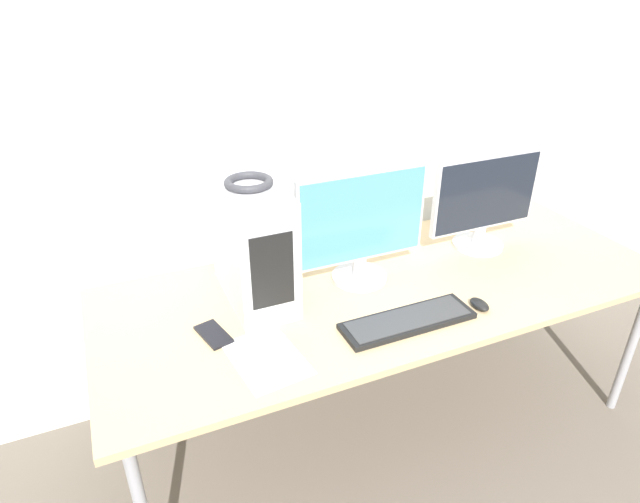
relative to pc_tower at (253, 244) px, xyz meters
name	(u,v)px	position (x,y,z in m)	size (l,w,h in m)	color
ground_plane	(435,497)	(0.52, -0.58, -0.98)	(14.00, 14.00, 0.00)	#665B51
wall_back	(332,101)	(0.52, 0.45, 0.38)	(8.00, 0.07, 2.70)	silver
desk	(390,292)	(0.52, -0.13, -0.27)	(2.29, 0.89, 0.75)	tan
pc_tower	(253,244)	(0.00, 0.00, 0.00)	(0.21, 0.44, 0.45)	silver
headphones	(249,182)	(0.00, 0.00, 0.24)	(0.17, 0.17, 0.03)	#333338
monitor_main	(361,226)	(0.42, -0.05, 0.01)	(0.54, 0.22, 0.46)	#B7B7BC
monitor_right_near	(485,201)	(1.05, -0.01, 0.00)	(0.53, 0.22, 0.43)	#B7B7BC
keyboard	(408,321)	(0.44, -0.39, -0.21)	(0.49, 0.15, 0.02)	black
mouse	(479,304)	(0.74, -0.41, -0.21)	(0.05, 0.09, 0.03)	black
cell_phone	(214,334)	(-0.21, -0.18, -0.22)	(0.11, 0.17, 0.01)	black
paper_sheet_left	(267,358)	(-0.08, -0.37, -0.22)	(0.24, 0.32, 0.00)	white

